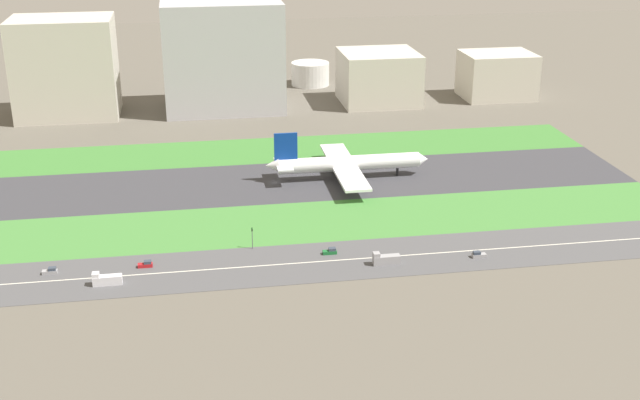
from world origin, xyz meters
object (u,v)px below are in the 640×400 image
object	(u,v)px
truck_1	(386,259)
office_tower	(379,77)
car_1	(146,264)
fuel_tank_centre	(310,74)
cargo_warehouse	(497,75)
traffic_light	(252,236)
fuel_tank_west	(260,74)
car_4	(50,271)
terminal_building	(65,68)
truck_0	(106,280)
car_0	(330,251)
car_3	(478,255)
airliner	(345,164)
hangar_building	(223,56)

from	to	relation	value
truck_1	office_tower	distance (m)	197.05
car_1	fuel_tank_centre	distance (m)	242.72
cargo_warehouse	fuel_tank_centre	distance (m)	105.09
traffic_light	office_tower	size ratio (longest dim) A/B	0.18
office_tower	fuel_tank_west	size ratio (longest dim) A/B	2.33
car_4	office_tower	distance (m)	231.91
car_1	office_tower	xyz separation A→B (m)	(115.16, 182.00, 12.51)
car_1	fuel_tank_west	size ratio (longest dim) A/B	0.26
traffic_light	terminal_building	world-z (taller)	terminal_building
truck_0	cargo_warehouse	distance (m)	271.33
car_0	terminal_building	size ratio (longest dim) A/B	0.09
car_3	truck_1	bearing A→B (deg)	0.00
fuel_tank_west	cargo_warehouse	bearing A→B (deg)	-20.02
car_0	traffic_light	size ratio (longest dim) A/B	0.61
car_1	fuel_tank_west	xyz separation A→B (m)	(57.06, 227.00, 6.52)
truck_1	traffic_light	world-z (taller)	traffic_light
airliner	car_0	xyz separation A→B (m)	(-17.96, -68.00, -5.31)
truck_1	car_4	distance (m)	100.96
office_tower	fuel_tank_west	distance (m)	73.74
car_3	terminal_building	size ratio (longest dim) A/B	0.09
truck_1	terminal_building	bearing A→B (deg)	-59.02
airliner	car_4	bearing A→B (deg)	-146.57
car_4	cargo_warehouse	xyz separation A→B (m)	(208.57, 182.00, 11.18)
hangar_building	car_0	bearing A→B (deg)	-82.91
airliner	car_1	xyz separation A→B (m)	(-74.98, -68.00, -5.31)
traffic_light	terminal_building	bearing A→B (deg)	113.61
car_0	truck_0	distance (m)	68.63
car_4	hangar_building	xyz separation A→B (m)	(62.42, 182.00, 26.44)
car_3	traffic_light	bearing A→B (deg)	-14.61
truck_1	office_tower	world-z (taller)	office_tower
fuel_tank_west	car_0	bearing A→B (deg)	-90.01
truck_0	fuel_tank_centre	size ratio (longest dim) A/B	0.39
truck_0	car_1	xyz separation A→B (m)	(10.88, 10.00, -0.75)
car_3	hangar_building	bearing A→B (deg)	-70.54
car_4	car_1	size ratio (longest dim) A/B	1.00
airliner	terminal_building	xyz separation A→B (m)	(-117.83, 114.00, 17.97)
cargo_warehouse	hangar_building	bearing A→B (deg)	180.00
car_4	office_tower	bearing A→B (deg)	51.81
truck_1	car_0	bearing A→B (deg)	-32.97
car_4	office_tower	xyz separation A→B (m)	(143.19, 182.00, 12.51)
car_0	car_4	size ratio (longest dim) A/B	1.00
car_1	cargo_warehouse	distance (m)	256.61
truck_1	cargo_warehouse	world-z (taller)	cargo_warehouse
truck_0	fuel_tank_west	distance (m)	246.61
airliner	office_tower	size ratio (longest dim) A/B	1.65
car_4	truck_0	bearing A→B (deg)	-30.25
airliner	truck_1	xyz separation A→B (m)	(-2.55, -78.00, -4.56)
terminal_building	cargo_warehouse	bearing A→B (deg)	0.00
fuel_tank_west	car_1	bearing A→B (deg)	-104.11
car_3	car_0	bearing A→B (deg)	-12.48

